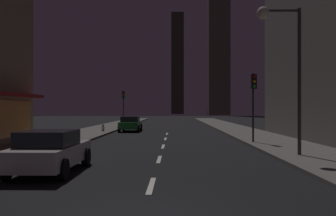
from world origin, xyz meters
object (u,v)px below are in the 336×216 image
object	(u,v)px
car_parked_far	(130,124)
traffic_light_near_right	(254,92)
fire_hydrant_far_left	(103,128)
traffic_light_far_left	(123,100)
street_lamp_right	(281,44)
car_parked_near	(50,151)

from	to	relation	value
car_parked_far	traffic_light_near_right	world-z (taller)	traffic_light_near_right
fire_hydrant_far_left	traffic_light_far_left	size ratio (longest dim) A/B	0.16
traffic_light_far_left	street_lamp_right	world-z (taller)	street_lamp_right
car_parked_near	fire_hydrant_far_left	size ratio (longest dim) A/B	6.48
car_parked_far	traffic_light_near_right	size ratio (longest dim) A/B	1.01
traffic_light_near_right	street_lamp_right	xyz separation A→B (m)	(-0.12, -5.96, 1.87)
car_parked_far	fire_hydrant_far_left	xyz separation A→B (m)	(-2.30, -1.80, -0.29)
traffic_light_near_right	street_lamp_right	distance (m)	6.24
traffic_light_far_left	street_lamp_right	bearing A→B (deg)	-67.81
fire_hydrant_far_left	traffic_light_far_left	distance (m)	10.48
car_parked_near	car_parked_far	size ratio (longest dim) A/B	1.00
fire_hydrant_far_left	traffic_light_far_left	xyz separation A→B (m)	(0.40, 10.10, 2.74)
car_parked_near	car_parked_far	xyz separation A→B (m)	(0.00, 22.14, 0.00)
car_parked_near	car_parked_far	distance (m)	22.14
car_parked_near	fire_hydrant_far_left	world-z (taller)	car_parked_near
fire_hydrant_far_left	car_parked_near	bearing A→B (deg)	-83.55
car_parked_far	street_lamp_right	world-z (taller)	street_lamp_right
car_parked_far	traffic_light_near_right	xyz separation A→B (m)	(9.10, -12.41, 2.45)
car_parked_far	traffic_light_near_right	bearing A→B (deg)	-53.76
traffic_light_near_right	traffic_light_far_left	distance (m)	23.46
traffic_light_far_left	traffic_light_near_right	bearing A→B (deg)	-62.03
car_parked_near	traffic_light_far_left	world-z (taller)	traffic_light_far_left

